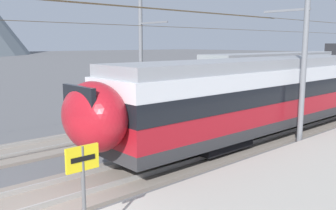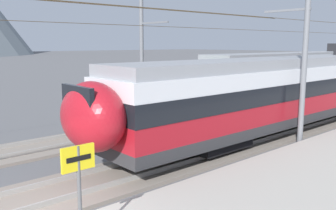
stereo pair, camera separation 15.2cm
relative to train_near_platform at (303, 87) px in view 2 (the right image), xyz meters
name	(u,v)px [view 2 (the right image)]	position (x,y,z in m)	size (l,w,h in m)	color
track_near	(18,205)	(-15.49, 0.00, -2.16)	(120.00, 3.00, 0.28)	slate
train_near_platform	(303,87)	(0.00, 0.00, 0.00)	(27.57, 3.00, 4.27)	#2D2D30
train_far_track	(308,72)	(10.18, 5.20, 0.00)	(26.46, 2.85, 4.27)	#2D2D30
catenary_mast_mid	(302,48)	(-3.69, -1.84, 2.13)	(44.67, 2.28, 8.41)	slate
catenary_mast_far_side	(144,57)	(-5.41, 7.25, 1.54)	(44.67, 2.54, 7.08)	slate
platform_sign	(79,175)	(-15.50, -3.77, -0.21)	(0.70, 0.08, 2.21)	#59595B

